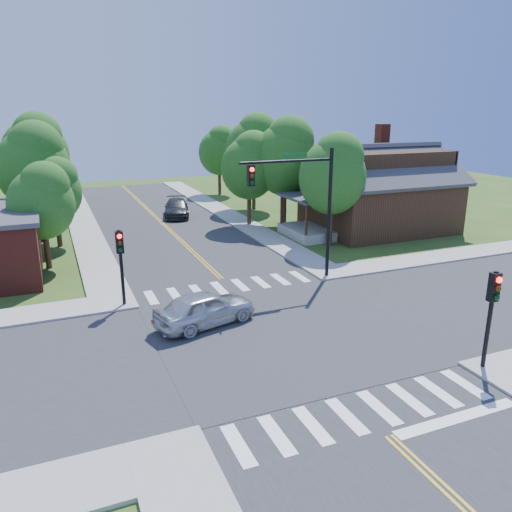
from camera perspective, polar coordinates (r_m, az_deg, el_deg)
name	(u,v)px	position (r m, az deg, el deg)	size (l,w,h in m)	color
ground	(279,334)	(21.46, 2.65, -8.87)	(100.00, 100.00, 0.00)	#2F5019
road_ns	(279,333)	(21.45, 2.65, -8.82)	(10.00, 90.00, 0.04)	#2D2D30
road_ew	(279,333)	(21.45, 2.65, -8.81)	(90.00, 10.00, 0.04)	#2D2D30
intersection_patch	(279,334)	(21.46, 2.65, -8.87)	(10.20, 10.20, 0.06)	#2D2D30
sidewalk_ne	(371,223)	(42.15, 13.02, 3.66)	(40.00, 40.00, 0.14)	#9E9B93
crosswalk_north	(230,286)	(26.73, -3.03, -3.48)	(8.85, 2.00, 0.01)	white
crosswalk_south	(363,412)	(16.78, 12.12, -17.00)	(8.85, 2.00, 0.01)	white
centerline	(279,333)	(21.44, 2.65, -8.76)	(0.30, 90.00, 0.01)	gold
stop_bar	(457,419)	(17.34, 22.00, -16.90)	(4.60, 0.45, 0.09)	white
signal_mast_ne	(302,194)	(26.49, 5.32, 7.05)	(5.30, 0.42, 7.20)	black
signal_pole_se	(492,302)	(19.45, 25.40, -4.80)	(0.34, 0.42, 3.80)	black
signal_pole_nw	(120,254)	(24.12, -15.23, 0.23)	(0.34, 0.42, 3.80)	black
house_ne	(378,187)	(39.89, 13.80, 7.66)	(13.05, 8.80, 7.11)	black
tree_e_a	(334,172)	(34.18, 8.91, 9.47)	(4.56, 4.34, 7.76)	#382314
tree_e_b	(286,155)	(39.75, 3.50, 11.50)	(5.11, 4.85, 8.68)	#382314
tree_e_c	(255,146)	(46.60, -0.14, 12.42)	(5.20, 4.94, 8.85)	#382314
tree_e_d	(220,149)	(55.02, -4.17, 12.07)	(4.38, 4.16, 7.45)	#382314
tree_w_a	(42,199)	(31.33, -23.23, 5.97)	(3.74, 3.55, 6.35)	#382314
tree_w_b	(34,163)	(37.88, -24.03, 9.64)	(4.97, 4.73, 8.46)	#382314
tree_w_c	(36,150)	(45.11, -23.83, 10.99)	(5.27, 5.01, 8.96)	#382314
tree_w_d	(41,162)	(54.42, -23.39, 9.87)	(3.66, 3.48, 6.23)	#382314
tree_house	(250,164)	(39.87, -0.67, 10.48)	(4.45, 4.23, 7.56)	#382314
tree_bldg	(55,188)	(36.26, -22.00, 7.19)	(3.62, 3.44, 6.15)	#382314
car_silver	(205,309)	(22.01, -5.87, -6.05)	(4.87, 2.93, 1.55)	silver
car_dgrey	(177,208)	(44.34, -9.06, 5.39)	(3.21, 5.42, 1.47)	#2A2D2F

